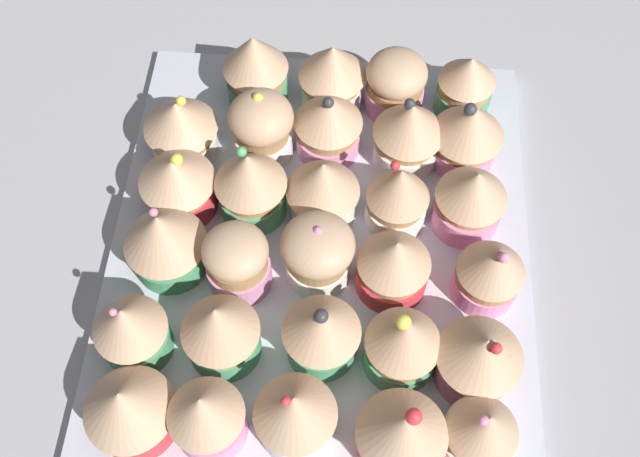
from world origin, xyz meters
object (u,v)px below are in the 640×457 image
(cupcake_6, at_px, (402,433))
(cupcake_28, at_px, (181,126))
(cupcake_26, at_px, (164,240))
(cupcake_23, at_px, (256,68))
(cupcake_7, at_px, (403,343))
(cupcake_18, at_px, (206,415))
(cupcake_16, at_px, (325,122))
(cupcake_9, at_px, (398,195))
(cupcake_25, at_px, (131,329))
(cupcake_27, at_px, (178,183))
(cupcake_0, at_px, (481,432))
(cupcake_13, at_px, (321,332))
(cupcake_24, at_px, (129,408))
(cupcake_8, at_px, (394,264))
(cupcake_1, at_px, (479,357))
(cupcake_21, at_px, (251,183))
(cupcake_14, at_px, (313,252))
(cupcake_19, at_px, (220,330))
(cupcake_4, at_px, (468,132))
(cupcake_10, at_px, (409,132))
(cupcake_3, at_px, (471,198))
(baking_tray, at_px, (320,249))
(cupcake_15, at_px, (322,188))
(cupcake_12, at_px, (295,414))
(cupcake_22, at_px, (262,127))
(cupcake_5, at_px, (466,84))
(cupcake_20, at_px, (237,261))
(cupcake_2, at_px, (491,271))
(cupcake_17, at_px, (329,74))
(cupcake_11, at_px, (396,83))

(cupcake_6, xyz_separation_m, cupcake_28, (0.26, 0.20, -0.01))
(cupcake_26, bearing_deg, cupcake_23, -15.95)
(cupcake_7, distance_m, cupcake_18, 0.15)
(cupcake_16, bearing_deg, cupcake_26, 137.11)
(cupcake_9, distance_m, cupcake_18, 0.24)
(cupcake_25, xyz_separation_m, cupcake_27, (0.14, -0.01, -0.00))
(cupcake_0, xyz_separation_m, cupcake_9, (0.19, 0.06, 0.00))
(cupcake_13, height_order, cupcake_24, cupcake_13)
(cupcake_8, bearing_deg, cupcake_18, 135.43)
(cupcake_1, distance_m, cupcake_7, 0.06)
(cupcake_9, bearing_deg, cupcake_21, 89.47)
(cupcake_14, height_order, cupcake_19, cupcake_19)
(cupcake_4, height_order, cupcake_10, same)
(cupcake_7, distance_m, cupcake_19, 0.14)
(cupcake_9, xyz_separation_m, cupcake_13, (-0.13, 0.06, -0.00))
(cupcake_1, xyz_separation_m, cupcake_16, (0.21, 0.13, 0.00))
(cupcake_3, height_order, cupcake_19, cupcake_19)
(baking_tray, bearing_deg, cupcake_27, 74.79)
(cupcake_24, relative_size, cupcake_25, 0.98)
(cupcake_10, bearing_deg, cupcake_15, 132.00)
(cupcake_18, xyz_separation_m, cupcake_19, (0.07, -0.00, -0.00))
(cupcake_12, xyz_separation_m, cupcake_15, (0.19, -0.01, -0.00))
(cupcake_9, relative_size, cupcake_22, 1.02)
(cupcake_1, distance_m, cupcake_21, 0.23)
(cupcake_24, xyz_separation_m, cupcake_25, (0.06, 0.01, -0.00))
(cupcake_21, bearing_deg, cupcake_5, -55.45)
(cupcake_5, xyz_separation_m, cupcake_20, (-0.20, 0.19, -0.00))
(cupcake_26, bearing_deg, cupcake_25, 170.48)
(baking_tray, relative_size, cupcake_22, 5.63)
(cupcake_18, bearing_deg, cupcake_21, -2.49)
(cupcake_2, xyz_separation_m, cupcake_17, (0.19, 0.14, 0.00))
(baking_tray, relative_size, cupcake_1, 5.77)
(cupcake_15, bearing_deg, cupcake_16, 2.16)
(cupcake_7, distance_m, cupcake_27, 0.23)
(cupcake_15, bearing_deg, cupcake_12, 178.21)
(cupcake_26, bearing_deg, cupcake_10, -57.72)
(cupcake_7, distance_m, cupcake_8, 0.07)
(cupcake_10, distance_m, cupcake_15, 0.10)
(cupcake_0, distance_m, cupcake_1, 0.05)
(cupcake_7, relative_size, cupcake_18, 1.01)
(cupcake_13, bearing_deg, cupcake_6, -139.70)
(cupcake_11, bearing_deg, cupcake_27, 124.16)
(cupcake_15, relative_size, cupcake_26, 0.96)
(cupcake_6, relative_size, cupcake_17, 1.11)
(cupcake_5, relative_size, cupcake_11, 1.04)
(cupcake_22, bearing_deg, cupcake_12, -168.41)
(cupcake_25, height_order, cupcake_27, cupcake_25)
(cupcake_14, bearing_deg, cupcake_16, -0.27)
(baking_tray, xyz_separation_m, cupcake_8, (-0.03, -0.06, 0.04))
(baking_tray, bearing_deg, cupcake_26, 101.48)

